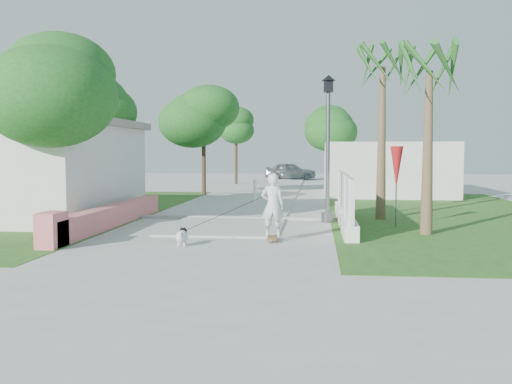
# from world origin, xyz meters

# --- Properties ---
(ground) EXTENTS (90.00, 90.00, 0.00)m
(ground) POSITION_xyz_m (0.00, 0.00, 0.00)
(ground) COLOR #B7B7B2
(ground) RESTS_ON ground
(path_strip) EXTENTS (3.20, 36.00, 0.06)m
(path_strip) POSITION_xyz_m (0.00, 20.00, 0.03)
(path_strip) COLOR #B7B7B2
(path_strip) RESTS_ON ground
(curb) EXTENTS (6.50, 0.25, 0.10)m
(curb) POSITION_xyz_m (0.00, 6.00, 0.05)
(curb) COLOR #999993
(curb) RESTS_ON ground
(grass_left) EXTENTS (8.00, 20.00, 0.01)m
(grass_left) POSITION_xyz_m (-7.00, 8.00, 0.01)
(grass_left) COLOR #28591C
(grass_left) RESTS_ON ground
(grass_right) EXTENTS (8.00, 20.00, 0.01)m
(grass_right) POSITION_xyz_m (7.00, 8.00, 0.01)
(grass_right) COLOR #28591C
(grass_right) RESTS_ON ground
(pink_wall) EXTENTS (0.45, 8.20, 0.80)m
(pink_wall) POSITION_xyz_m (-3.30, 3.55, 0.31)
(pink_wall) COLOR #E47476
(pink_wall) RESTS_ON ground
(lattice_fence) EXTENTS (0.35, 7.00, 1.50)m
(lattice_fence) POSITION_xyz_m (3.40, 5.00, 0.54)
(lattice_fence) COLOR white
(lattice_fence) RESTS_ON ground
(building_right) EXTENTS (6.00, 8.00, 2.60)m
(building_right) POSITION_xyz_m (6.00, 18.00, 1.30)
(building_right) COLOR silver
(building_right) RESTS_ON ground
(street_lamp) EXTENTS (0.44, 0.44, 4.44)m
(street_lamp) POSITION_xyz_m (2.90, 5.50, 2.43)
(street_lamp) COLOR #59595E
(street_lamp) RESTS_ON ground
(bollard) EXTENTS (0.14, 0.14, 1.09)m
(bollard) POSITION_xyz_m (0.20, 10.00, 0.58)
(bollard) COLOR white
(bollard) RESTS_ON ground
(patio_umbrella) EXTENTS (0.36, 0.36, 2.30)m
(patio_umbrella) POSITION_xyz_m (4.80, 4.50, 1.69)
(patio_umbrella) COLOR #59595E
(patio_umbrella) RESTS_ON ground
(tree_left_near) EXTENTS (3.60, 3.60, 5.28)m
(tree_left_near) POSITION_xyz_m (-4.48, 2.98, 3.82)
(tree_left_near) COLOR #4C3826
(tree_left_near) RESTS_ON ground
(tree_left_mid) EXTENTS (3.20, 3.20, 4.85)m
(tree_left_mid) POSITION_xyz_m (-5.48, 8.48, 3.50)
(tree_left_mid) COLOR #4C3826
(tree_left_mid) RESTS_ON ground
(tree_path_left) EXTENTS (3.40, 3.40, 5.23)m
(tree_path_left) POSITION_xyz_m (-2.98, 15.98, 3.82)
(tree_path_left) COLOR #4C3826
(tree_path_left) RESTS_ON ground
(tree_path_right) EXTENTS (3.00, 3.00, 4.79)m
(tree_path_right) POSITION_xyz_m (3.22, 19.98, 3.49)
(tree_path_right) COLOR #4C3826
(tree_path_right) RESTS_ON ground
(tree_path_far) EXTENTS (3.20, 3.20, 5.17)m
(tree_path_far) POSITION_xyz_m (-2.78, 25.98, 3.82)
(tree_path_far) COLOR #4C3826
(tree_path_far) RESTS_ON ground
(palm_far) EXTENTS (1.80, 1.80, 5.30)m
(palm_far) POSITION_xyz_m (4.60, 6.50, 4.48)
(palm_far) COLOR brown
(palm_far) RESTS_ON ground
(palm_near) EXTENTS (1.80, 1.80, 4.70)m
(palm_near) POSITION_xyz_m (5.40, 3.20, 3.95)
(palm_near) COLOR brown
(palm_near) RESTS_ON ground
(skateboarder) EXTENTS (2.28, 1.11, 1.63)m
(skateboarder) POSITION_xyz_m (0.67, 1.42, 0.73)
(skateboarder) COLOR olive
(skateboarder) RESTS_ON ground
(dog) EXTENTS (0.32, 0.61, 0.42)m
(dog) POSITION_xyz_m (-0.48, 0.78, 0.23)
(dog) COLOR silver
(dog) RESTS_ON ground
(parked_car) EXTENTS (4.05, 1.82, 1.35)m
(parked_car) POSITION_xyz_m (0.56, 32.63, 0.68)
(parked_car) COLOR #A0A2A7
(parked_car) RESTS_ON ground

